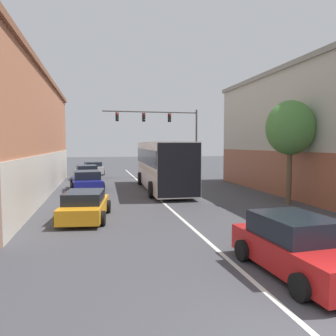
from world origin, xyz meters
TOP-DOWN VIEW (x-y plane):
  - lane_center_line at (0.00, 15.56)m, footprint 0.14×43.11m
  - bus at (0.99, 18.54)m, footprint 3.04×10.53m
  - hatchback_foreground at (1.29, 3.24)m, footprint 2.13×3.99m
  - parked_car_left_near at (-4.07, 10.41)m, footprint 2.29×4.16m
  - parked_car_left_mid at (-4.25, 19.60)m, footprint 2.46×4.29m
  - parked_car_left_far at (-3.97, 31.93)m, footprint 2.47×4.44m
  - parked_car_left_distant at (-4.47, 26.91)m, footprint 2.50×4.38m
  - traffic_signal_gantry at (3.02, 27.10)m, footprint 9.16×0.36m
  - street_tree_near at (6.49, 11.76)m, footprint 2.62×2.36m

SIDE VIEW (x-z plane):
  - lane_center_line at x=0.00m, z-range 0.00..0.01m
  - parked_car_left_near at x=-4.07m, z-range -0.02..1.21m
  - parked_car_left_distant at x=-4.47m, z-range -0.03..1.27m
  - parked_car_left_far at x=-3.97m, z-range -0.03..1.31m
  - parked_car_left_mid at x=-4.25m, z-range -0.03..1.34m
  - hatchback_foreground at x=1.29m, z-range -0.04..1.38m
  - bus at x=0.99m, z-range 0.21..3.56m
  - street_tree_near at x=6.49m, z-range 1.29..6.81m
  - traffic_signal_gantry at x=3.02m, z-range 1.65..8.21m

